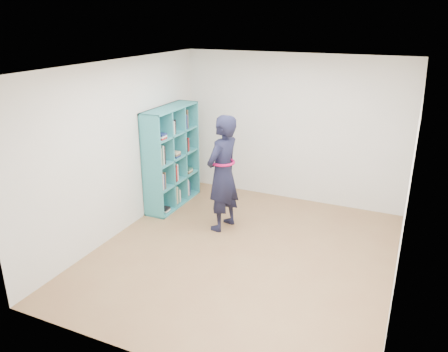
% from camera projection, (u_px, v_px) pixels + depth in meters
% --- Properties ---
extents(floor, '(4.50, 4.50, 0.00)m').
position_uv_depth(floor, '(243.00, 254.00, 6.19)').
color(floor, '#895E3E').
rests_on(floor, ground).
extents(ceiling, '(4.50, 4.50, 0.00)m').
position_uv_depth(ceiling, '(247.00, 66.00, 5.29)').
color(ceiling, white).
rests_on(ceiling, wall_back).
extents(wall_left, '(0.02, 4.50, 2.60)m').
position_uv_depth(wall_left, '(120.00, 149.00, 6.51)').
color(wall_left, silver).
rests_on(wall_left, floor).
extents(wall_right, '(0.02, 4.50, 2.60)m').
position_uv_depth(wall_right, '(408.00, 191.00, 4.97)').
color(wall_right, silver).
rests_on(wall_right, floor).
extents(wall_back, '(4.00, 0.02, 2.60)m').
position_uv_depth(wall_back, '(292.00, 129.00, 7.66)').
color(wall_back, silver).
rests_on(wall_back, floor).
extents(wall_front, '(4.00, 0.02, 2.60)m').
position_uv_depth(wall_front, '(150.00, 244.00, 3.81)').
color(wall_front, silver).
rests_on(wall_front, floor).
extents(bookshelf, '(0.38, 1.31, 1.74)m').
position_uv_depth(bookshelf, '(170.00, 158.00, 7.56)').
color(bookshelf, teal).
rests_on(bookshelf, floor).
extents(person, '(0.55, 0.73, 1.82)m').
position_uv_depth(person, '(223.00, 173.00, 6.65)').
color(person, black).
rests_on(person, floor).
extents(smartphone, '(0.02, 0.10, 0.13)m').
position_uv_depth(smartphone, '(219.00, 163.00, 6.75)').
color(smartphone, silver).
rests_on(smartphone, person).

